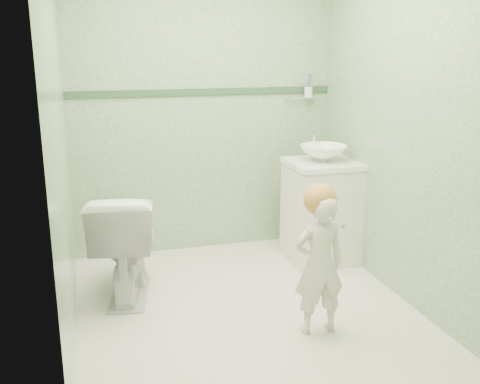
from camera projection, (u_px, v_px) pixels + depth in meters
name	position (u px, v px, depth m)	size (l,w,h in m)	color
ground	(246.00, 309.00, 3.68)	(2.50, 2.50, 0.00)	silver
room_shell	(247.00, 132.00, 3.37)	(2.50, 2.54, 2.40)	gray
trim_stripe	(204.00, 92.00, 4.48)	(2.20, 0.02, 0.05)	#2C4C30
vanity	(321.00, 213.00, 4.45)	(0.52, 0.50, 0.80)	white
counter	(323.00, 164.00, 4.34)	(0.54, 0.52, 0.04)	white
basin	(323.00, 153.00, 4.32)	(0.37, 0.37, 0.13)	white
faucet	(314.00, 139.00, 4.47)	(0.03, 0.13, 0.18)	silver
cup_holder	(308.00, 92.00, 4.66)	(0.26, 0.07, 0.21)	silver
toilet	(126.00, 243.00, 3.81)	(0.43, 0.76, 0.77)	white
toddler	(319.00, 265.00, 3.29)	(0.32, 0.21, 0.88)	beige
hair_cap	(320.00, 199.00, 3.21)	(0.20, 0.20, 0.20)	#B57837
teal_toothbrush	(342.00, 226.00, 3.12)	(0.11, 0.13, 0.08)	#168871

